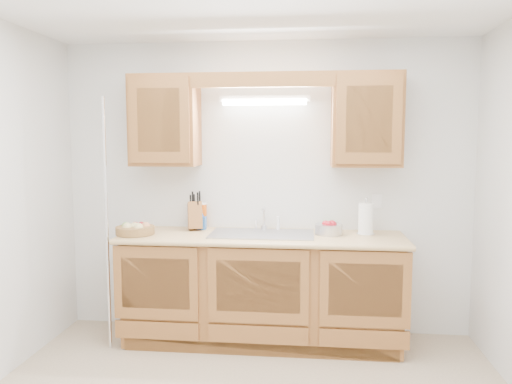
# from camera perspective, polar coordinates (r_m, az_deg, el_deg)

# --- Properties ---
(room) EXTENTS (3.52, 3.50, 2.50)m
(room) POSITION_cam_1_polar(r_m,az_deg,el_deg) (2.84, -1.57, -2.52)
(room) COLOR tan
(room) RESTS_ON ground
(base_cabinets) EXTENTS (2.20, 0.60, 0.86)m
(base_cabinets) POSITION_cam_1_polar(r_m,az_deg,el_deg) (4.19, 0.68, -11.08)
(base_cabinets) COLOR brown
(base_cabinets) RESTS_ON ground
(countertop) EXTENTS (2.30, 0.63, 0.04)m
(countertop) POSITION_cam_1_polar(r_m,az_deg,el_deg) (4.06, 0.67, -5.20)
(countertop) COLOR tan
(countertop) RESTS_ON base_cabinets
(upper_cabinet_left) EXTENTS (0.55, 0.33, 0.75)m
(upper_cabinet_left) POSITION_cam_1_polar(r_m,az_deg,el_deg) (4.29, -10.33, 7.99)
(upper_cabinet_left) COLOR brown
(upper_cabinet_left) RESTS_ON room
(upper_cabinet_right) EXTENTS (0.55, 0.33, 0.75)m
(upper_cabinet_right) POSITION_cam_1_polar(r_m,az_deg,el_deg) (4.15, 12.50, 8.02)
(upper_cabinet_right) COLOR brown
(upper_cabinet_right) RESTS_ON room
(valance) EXTENTS (2.20, 0.05, 0.12)m
(valance) POSITION_cam_1_polar(r_m,az_deg,el_deg) (4.02, 0.70, 12.73)
(valance) COLOR brown
(valance) RESTS_ON room
(fluorescent_fixture) EXTENTS (0.76, 0.08, 0.08)m
(fluorescent_fixture) POSITION_cam_1_polar(r_m,az_deg,el_deg) (4.23, 0.99, 10.45)
(fluorescent_fixture) COLOR white
(fluorescent_fixture) RESTS_ON room
(sink) EXTENTS (0.84, 0.46, 0.36)m
(sink) POSITION_cam_1_polar(r_m,az_deg,el_deg) (4.09, 0.70, -5.85)
(sink) COLOR #9E9EA3
(sink) RESTS_ON countertop
(wire_shelf_pole) EXTENTS (0.03, 0.03, 2.00)m
(wire_shelf_pole) POSITION_cam_1_polar(r_m,az_deg,el_deg) (4.09, -16.69, -3.67)
(wire_shelf_pole) COLOR silver
(wire_shelf_pole) RESTS_ON ground
(outlet_plate) EXTENTS (0.08, 0.01, 0.12)m
(outlet_plate) POSITION_cam_1_polar(r_m,az_deg,el_deg) (4.34, 13.64, -1.03)
(outlet_plate) COLOR white
(outlet_plate) RESTS_ON room
(fruit_basket) EXTENTS (0.34, 0.34, 0.10)m
(fruit_basket) POSITION_cam_1_polar(r_m,az_deg,el_deg) (4.19, -13.64, -4.14)
(fruit_basket) COLOR olive
(fruit_basket) RESTS_ON countertop
(knife_block) EXTENTS (0.17, 0.22, 0.34)m
(knife_block) POSITION_cam_1_polar(r_m,az_deg,el_deg) (4.32, -6.99, -2.66)
(knife_block) COLOR brown
(knife_block) RESTS_ON countertop
(orange_canister) EXTENTS (0.08, 0.08, 0.22)m
(orange_canister) POSITION_cam_1_polar(r_m,az_deg,el_deg) (4.36, -6.13, -2.71)
(orange_canister) COLOR #D0500B
(orange_canister) RESTS_ON countertop
(soap_bottle) EXTENTS (0.08, 0.08, 0.17)m
(soap_bottle) POSITION_cam_1_polar(r_m,az_deg,el_deg) (4.32, -6.24, -3.15)
(soap_bottle) COLOR blue
(soap_bottle) RESTS_ON countertop
(sponge) EXTENTS (0.11, 0.07, 0.02)m
(sponge) POSITION_cam_1_polar(r_m,az_deg,el_deg) (4.29, 8.20, -4.25)
(sponge) COLOR #CC333F
(sponge) RESTS_ON countertop
(paper_towel) EXTENTS (0.15, 0.15, 0.31)m
(paper_towel) POSITION_cam_1_polar(r_m,az_deg,el_deg) (4.14, 12.45, -3.06)
(paper_towel) COLOR silver
(paper_towel) RESTS_ON countertop
(apple_bowl) EXTENTS (0.24, 0.24, 0.12)m
(apple_bowl) POSITION_cam_1_polar(r_m,az_deg,el_deg) (4.11, 8.33, -4.14)
(apple_bowl) COLOR silver
(apple_bowl) RESTS_ON countertop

